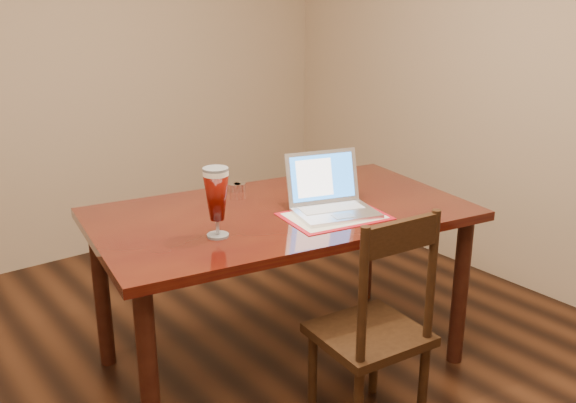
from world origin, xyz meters
TOP-DOWN VIEW (x-y plane):
  - room_shell at (0.00, 0.00)m, footprint 4.51×5.01m
  - dining_table at (0.51, 0.52)m, footprint 1.88×1.25m
  - dining_chair at (0.51, -0.12)m, footprint 0.46×0.44m

SIDE VIEW (x-z plane):
  - dining_chair at x=0.51m, z-range -0.03..0.97m
  - dining_table at x=0.51m, z-range 0.17..1.28m
  - room_shell at x=0.00m, z-range 0.41..3.11m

